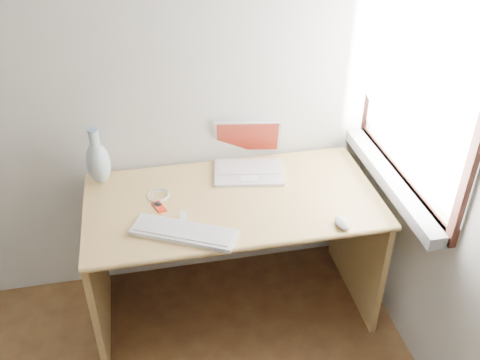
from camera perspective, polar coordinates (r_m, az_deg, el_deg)
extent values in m
cube|color=beige|center=(2.60, -23.79, 10.80)|extent=(3.50, 0.04, 2.60)
cube|color=white|center=(2.42, 18.86, 10.73)|extent=(0.01, 0.90, 1.00)
cube|color=#99999C|center=(2.64, 15.70, 0.11)|extent=(0.10, 0.96, 0.06)
cube|color=white|center=(2.37, 17.35, 11.35)|extent=(0.02, 0.84, 0.92)
cube|color=tan|center=(2.53, -0.83, -2.21)|extent=(1.38, 0.69, 0.03)
cube|color=tan|center=(2.75, -14.91, -9.91)|extent=(0.03, 0.65, 0.70)
cube|color=tan|center=(2.92, 12.40, -6.37)|extent=(0.03, 0.65, 0.70)
cube|color=tan|center=(2.93, -1.98, -2.31)|extent=(1.32, 0.03, 0.46)
cube|color=silver|center=(2.68, 0.92, 0.82)|extent=(0.38, 0.29, 0.02)
cube|color=silver|center=(2.68, 0.92, 1.00)|extent=(0.33, 0.18, 0.00)
cube|color=silver|center=(2.72, 0.41, 4.18)|extent=(0.35, 0.14, 0.22)
cube|color=maroon|center=(2.72, 0.41, 4.18)|extent=(0.32, 0.12, 0.19)
cube|color=white|center=(2.31, -5.98, -5.58)|extent=(0.47, 0.33, 0.02)
cube|color=silver|center=(2.31, -6.00, -5.36)|extent=(0.43, 0.28, 0.00)
ellipsoid|color=silver|center=(2.38, 10.89, -4.51)|extent=(0.07, 0.11, 0.03)
cube|color=#B5210C|center=(2.48, -8.62, -2.88)|extent=(0.07, 0.10, 0.01)
cube|color=black|center=(2.48, -8.63, -2.79)|extent=(0.04, 0.04, 0.00)
torus|color=white|center=(2.56, -8.72, -1.63)|extent=(0.13, 0.13, 0.01)
cube|color=white|center=(2.42, -6.10, -3.81)|extent=(0.03, 0.07, 0.01)
ellipsoid|color=silver|center=(2.66, -14.88, 1.77)|extent=(0.12, 0.12, 0.22)
cylinder|color=silver|center=(2.59, -15.31, 4.31)|extent=(0.05, 0.05, 0.09)
cylinder|color=#7EA4C9|center=(2.57, -15.46, 5.16)|extent=(0.05, 0.05, 0.01)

